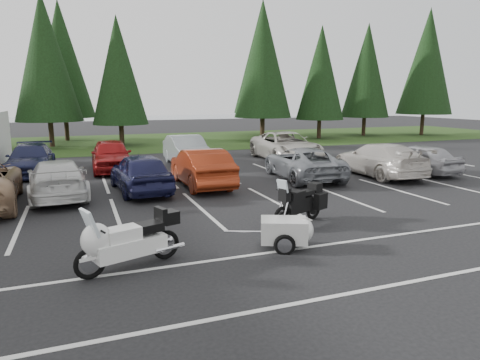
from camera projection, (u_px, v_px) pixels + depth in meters
name	position (u px, v px, depth m)	size (l,w,h in m)	color
ground	(195.00, 218.00, 13.04)	(120.00, 120.00, 0.00)	black
grass_strip	(119.00, 143.00, 35.07)	(80.00, 16.00, 0.01)	#1E3811
lake_water	(127.00, 122.00, 64.92)	(70.00, 50.00, 0.02)	gray
stall_markings	(180.00, 203.00, 14.88)	(32.00, 16.00, 0.01)	silver
conifer_4	(45.00, 57.00, 31.08)	(4.80, 4.80, 11.17)	#332316
conifer_5	(118.00, 70.00, 31.80)	(4.14, 4.14, 9.63)	#332316
conifer_6	(263.00, 61.00, 36.25)	(4.93, 4.93, 11.48)	#332316
conifer_7	(321.00, 73.00, 38.06)	(4.27, 4.27, 9.94)	#332316
conifer_8	(367.00, 71.00, 40.65)	(4.53, 4.53, 10.56)	#332316
conifer_9	(427.00, 62.00, 41.38)	(5.19, 5.19, 12.10)	#332316
conifer_back_b	(61.00, 59.00, 35.61)	(4.97, 4.97, 11.58)	#332316
conifer_back_c	(263.00, 57.00, 41.11)	(5.50, 5.50, 12.81)	#332316
car_near_3	(57.00, 179.00, 15.63)	(1.98, 4.86, 1.41)	silver
car_near_4	(140.00, 172.00, 16.62)	(1.82, 4.53, 1.54)	#181A3D
car_near_5	(201.00, 167.00, 17.72)	(1.66, 4.76, 1.57)	maroon
car_near_6	(303.00, 163.00, 19.40)	(2.37, 5.14, 1.43)	gray
car_near_7	(379.00, 159.00, 20.12)	(2.16, 5.32, 1.55)	beige
car_near_8	(418.00, 158.00, 20.80)	(1.71, 4.25, 1.45)	#A3A2A7
car_far_1	(31.00, 159.00, 20.54)	(1.99, 4.91, 1.42)	#181C3D
car_far_2	(111.00, 155.00, 21.41)	(1.87, 4.66, 1.59)	maroon
car_far_3	(187.00, 151.00, 23.19)	(1.70, 4.89, 1.61)	gray
car_far_4	(286.00, 146.00, 25.02)	(2.76, 5.99, 1.66)	beige
touring_motorcycle	(129.00, 236.00, 9.08)	(2.66, 0.82, 1.47)	white
cargo_trailer	(284.00, 233.00, 10.41)	(1.61, 0.91, 0.74)	silver
adventure_motorcycle	(298.00, 200.00, 12.34)	(2.37, 0.82, 1.44)	black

